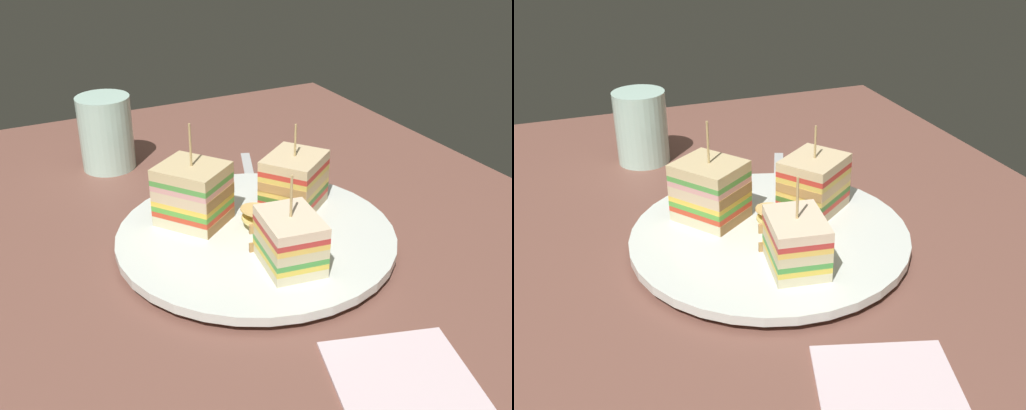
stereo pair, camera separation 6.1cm
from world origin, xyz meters
TOP-DOWN VIEW (x-y plane):
  - ground_plane at (0.00, 0.00)cm, footprint 95.54×72.93cm
  - plate at (0.00, 0.00)cm, footprint 28.41×28.41cm
  - sandwich_wedge_0 at (-4.89, -4.77)cm, footprint 8.71×8.52cm
  - sandwich_wedge_1 at (6.81, -0.49)cm, footprint 7.27×5.84cm
  - sandwich_wedge_2 at (-3.02, 6.13)cm, footprint 8.37×8.61cm
  - chip_pile at (0.41, 0.93)cm, footprint 7.09×5.39cm
  - spoon at (-11.44, 5.40)cm, footprint 15.25×7.59cm
  - napkin at (23.02, 0.78)cm, footprint 14.06×13.40cm
  - drinking_glass at (-26.53, -8.16)cm, footprint 6.83×6.83cm

SIDE VIEW (x-z plane):
  - ground_plane at x=0.00cm, z-range -1.80..0.00cm
  - napkin at x=23.02cm, z-range 0.00..0.50cm
  - spoon at x=-11.44cm, z-range -0.09..0.91cm
  - plate at x=0.00cm, z-range 0.18..1.88cm
  - chip_pile at x=0.41cm, z-range 1.43..3.96cm
  - drinking_glass at x=-26.53cm, z-range -0.73..8.86cm
  - sandwich_wedge_1 at x=6.81cm, z-range -0.34..8.76cm
  - sandwich_wedge_2 at x=-3.02cm, z-range -0.08..9.43cm
  - sandwich_wedge_0 at x=-4.89cm, z-range -0.54..10.23cm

